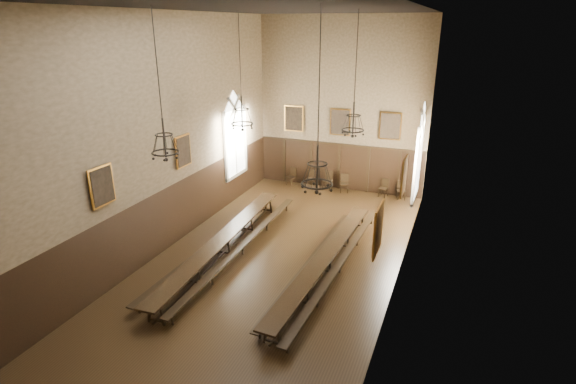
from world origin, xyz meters
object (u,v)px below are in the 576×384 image
Objects in this scene: table_right at (325,264)px; chandelier_front_left at (165,143)px; chair_2 at (310,182)px; bench_left_inner at (243,248)px; bench_right_outer at (340,265)px; chair_7 at (401,194)px; bench_right_inner at (311,264)px; chair_4 at (344,187)px; chair_3 at (328,184)px; chandelier_back_left at (242,117)px; chair_1 at (291,180)px; bench_left_outer at (216,243)px; chair_6 at (383,191)px; chandelier_front_right at (317,174)px; chandelier_back_right at (353,122)px; table_left at (224,246)px.

table_right is 2.24× the size of chandelier_front_left.
bench_left_inner is at bearing -87.64° from chair_2.
bench_right_outer is 8.37m from chair_7.
chair_4 is (-0.99, 8.50, 0.04)m from bench_right_inner.
table_right is 9.30× the size of chair_3.
bench_right_outer is at bearing -22.13° from chandelier_back_left.
table_right is 9.52× the size of chair_1.
bench_left_outer is 5.07m from bench_right_outer.
chandelier_back_left reaches higher than chair_1.
chandelier_front_left reaches higher than chair_6.
chandelier_back_left and chandelier_front_left have the same top height.
table_right is 0.55m from bench_right_inner.
chair_7 is (3.96, -0.00, -0.02)m from chair_3.
bench_left_inner is at bearing 148.18° from chandelier_front_right.
bench_right_outer is 10.50× the size of chair_7.
chair_3 is (-2.99, 8.31, 0.02)m from bench_right_outer.
chandelier_front_right is (2.80, -10.69, 4.19)m from chair_3.
bench_right_outer reaches higher than bench_left_outer.
chair_7 is 0.22× the size of chandelier_back_right.
chair_4 is (0.96, -0.04, -0.02)m from chair_3.
bench_right_outer is at bearing -111.84° from chair_7.
table_right is 7.03m from chandelier_front_left.
bench_right_outer is 7.00m from chandelier_back_left.
chair_1 is 3.07m from chair_4.
table_left is 5.51m from chandelier_front_left.
table_left is at bearing -156.12° from bench_left_inner.
table_left is 9.87m from chair_6.
bench_left_inner is 6.06m from chandelier_front_right.
chair_4 is (3.05, 8.38, 0.01)m from bench_left_outer.
chair_4 is 2.08m from chair_6.
chair_3 is at bearing 79.62° from table_left.
bench_right_inner is 8.77m from chair_7.
chair_7 is (6.04, 8.42, 0.01)m from bench_left_outer.
bench_left_outer is at bearing -98.84° from chair_3.
chandelier_front_left is at bearing -145.59° from table_right.
chair_6 is at bearing 82.75° from bench_right_inner.
chair_2 is at bearing 109.61° from chandelier_front_right.
chandelier_front_left reaches higher than bench_left_inner.
chair_7 is (0.97, 8.31, 0.00)m from bench_right_outer.
table_right is at bearing -154.62° from bench_right_outer.
chair_2 reaches higher than bench_left_outer.
bench_right_inner is 9.68× the size of chair_2.
chandelier_front_left is at bearing -131.03° from chandelier_back_right.
bench_right_inner is 1.82× the size of chandelier_front_right.
chair_1 is at bearing 127.76° from chandelier_back_right.
chandelier_front_left is (0.31, -3.05, 4.86)m from bench_left_outer.
bench_right_inner is 8.56m from chair_4.
bench_right_outer is at bearing -82.73° from chandelier_back_right.
chair_6 is 7.97m from chandelier_back_right.
chandelier_front_left is at bearing -97.63° from chair_6.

